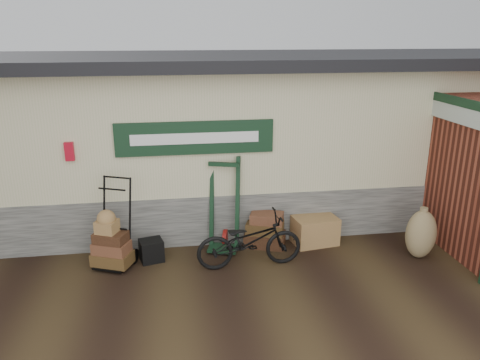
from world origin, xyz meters
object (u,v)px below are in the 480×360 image
object	(u,v)px
porter_trolley	(115,222)
bicycle	(249,238)
green_barrow	(224,204)
black_trunk	(152,250)
wicker_hamper	(315,230)
suitcase_stack	(265,229)

from	to	relation	value
porter_trolley	bicycle	world-z (taller)	porter_trolley
green_barrow	bicycle	xyz separation A→B (m)	(0.31, -0.74, -0.31)
black_trunk	bicycle	world-z (taller)	bicycle
wicker_hamper	bicycle	world-z (taller)	bicycle
black_trunk	bicycle	size ratio (longest dim) A/B	0.21
porter_trolley	green_barrow	distance (m)	1.82
porter_trolley	suitcase_stack	distance (m)	2.56
green_barrow	suitcase_stack	size ratio (longest dim) A/B	2.31
suitcase_stack	wicker_hamper	distance (m)	0.90
porter_trolley	suitcase_stack	size ratio (longest dim) A/B	2.09
green_barrow	suitcase_stack	bearing A→B (deg)	14.57
porter_trolley	green_barrow	bearing A→B (deg)	32.90
suitcase_stack	bicycle	xyz separation A→B (m)	(-0.40, -0.71, 0.18)
wicker_hamper	black_trunk	size ratio (longest dim) A/B	2.08
green_barrow	wicker_hamper	world-z (taller)	green_barrow
wicker_hamper	bicycle	xyz separation A→B (m)	(-1.30, -0.66, 0.25)
black_trunk	wicker_hamper	bearing A→B (deg)	4.68
wicker_hamper	porter_trolley	bearing A→B (deg)	-176.05
porter_trolley	bicycle	bearing A→B (deg)	11.41
porter_trolley	wicker_hamper	world-z (taller)	porter_trolley
suitcase_stack	black_trunk	size ratio (longest dim) A/B	1.92
porter_trolley	wicker_hamper	distance (m)	3.45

